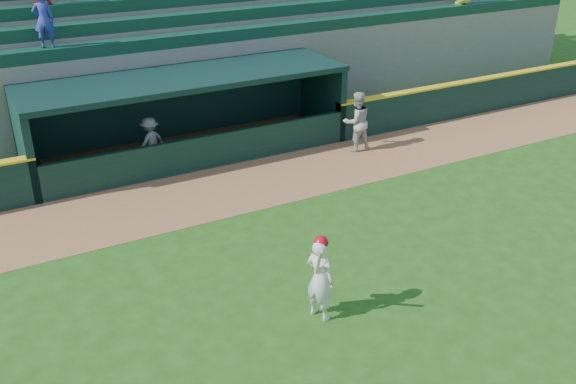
# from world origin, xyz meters

# --- Properties ---
(ground) EXTENTS (120.00, 120.00, 0.00)m
(ground) POSITION_xyz_m (0.00, 0.00, 0.00)
(ground) COLOR #204D13
(ground) RESTS_ON ground
(warning_track) EXTENTS (40.00, 3.00, 0.01)m
(warning_track) POSITION_xyz_m (0.00, 4.90, 0.01)
(warning_track) COLOR #906039
(warning_track) RESTS_ON ground
(field_wall_right) EXTENTS (15.50, 0.30, 1.20)m
(field_wall_right) POSITION_xyz_m (12.25, 6.55, 0.60)
(field_wall_right) COLOR black
(field_wall_right) RESTS_ON ground
(wall_stripe_right) EXTENTS (15.50, 0.32, 0.06)m
(wall_stripe_right) POSITION_xyz_m (12.25, 6.55, 1.23)
(wall_stripe_right) COLOR yellow
(wall_stripe_right) RESTS_ON field_wall_right
(dugout_player_front) EXTENTS (0.94, 0.76, 1.84)m
(dugout_player_front) POSITION_xyz_m (4.58, 5.64, 0.92)
(dugout_player_front) COLOR #AAAAA5
(dugout_player_front) RESTS_ON ground
(dugout_player_inside) EXTENTS (1.07, 0.86, 1.44)m
(dugout_player_inside) POSITION_xyz_m (-1.26, 7.50, 0.72)
(dugout_player_inside) COLOR #9F9F9A
(dugout_player_inside) RESTS_ON ground
(dugout) EXTENTS (9.40, 2.80, 2.46)m
(dugout) POSITION_xyz_m (0.00, 8.00, 1.36)
(dugout) COLOR slate
(dugout) RESTS_ON ground
(stands) EXTENTS (34.50, 6.25, 7.07)m
(stands) POSITION_xyz_m (0.02, 12.57, 2.40)
(stands) COLOR slate
(stands) RESTS_ON ground
(batter_at_plate) EXTENTS (0.60, 0.82, 1.74)m
(batter_at_plate) POSITION_xyz_m (-0.79, -1.07, 0.87)
(batter_at_plate) COLOR silver
(batter_at_plate) RESTS_ON ground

